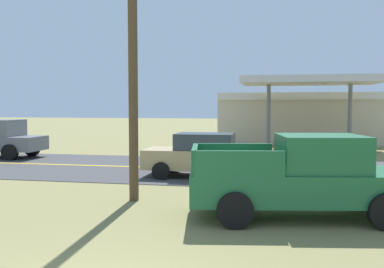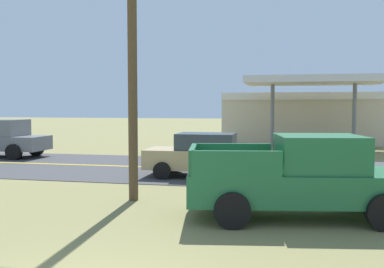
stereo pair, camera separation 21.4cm
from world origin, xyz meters
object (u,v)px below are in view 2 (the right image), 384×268
at_px(gas_station, 308,116).
at_px(utility_pole, 132,24).
at_px(pickup_green_parked_on_lawn, 302,177).
at_px(car_tan_near_lane, 203,155).

bearing_deg(gas_station, utility_pole, -105.04).
relative_size(gas_station, pickup_green_parked_on_lawn, 2.20).
bearing_deg(pickup_green_parked_on_lawn, utility_pole, 167.57).
distance_m(gas_station, pickup_green_parked_on_lawn, 22.48).
bearing_deg(car_tan_near_lane, pickup_green_parked_on_lawn, -57.86).
relative_size(gas_station, car_tan_near_lane, 2.86).
relative_size(utility_pole, pickup_green_parked_on_lawn, 1.68).
xyz_separation_m(utility_pole, pickup_green_parked_on_lawn, (4.54, -1.00, -3.93)).
bearing_deg(utility_pole, pickup_green_parked_on_lawn, -12.43).
height_order(pickup_green_parked_on_lawn, car_tan_near_lane, pickup_green_parked_on_lawn).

